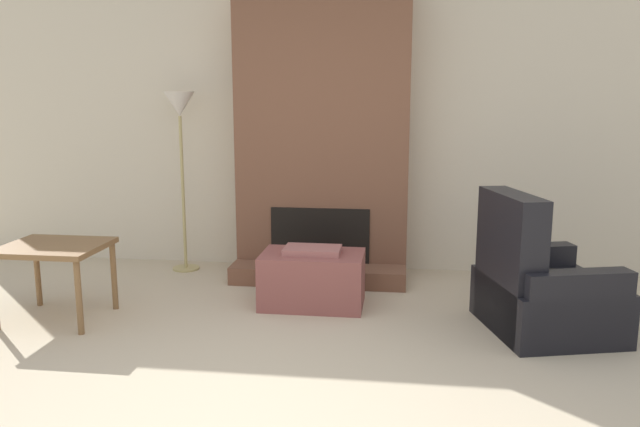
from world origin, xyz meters
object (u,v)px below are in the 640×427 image
Objects in this scene: floor_lamp_left at (180,119)px; ottoman at (313,278)px; side_table at (54,254)px; armchair at (537,291)px.

ottoman is at bearing -32.88° from floor_lamp_left.
ottoman is 0.48× the size of floor_lamp_left.
ottoman is at bearing 16.88° from side_table.
side_table is at bearing -108.42° from floor_lamp_left.
armchair is 0.63× the size of floor_lamp_left.
floor_lamp_left is (-3.01, 1.21, 1.14)m from armchair.
floor_lamp_left is (-1.36, 0.88, 1.21)m from ottoman.
armchair reaches higher than side_table.
armchair is at bearing -21.83° from floor_lamp_left.
floor_lamp_left reaches higher than side_table.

